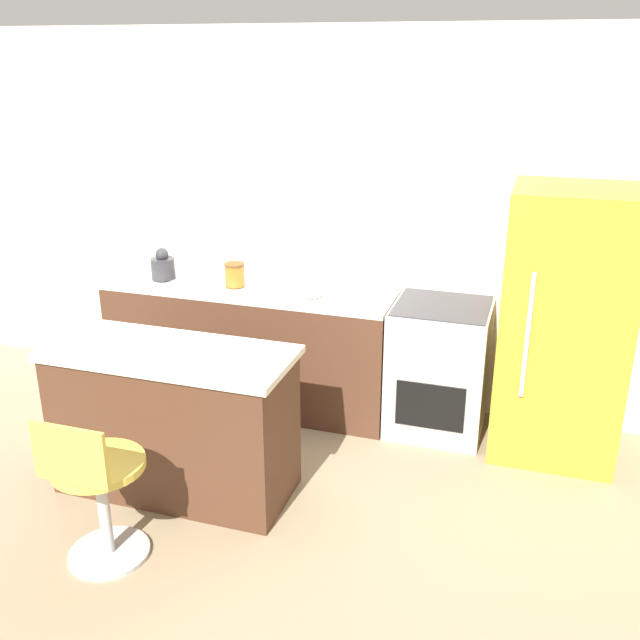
{
  "coord_description": "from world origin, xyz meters",
  "views": [
    {
      "loc": [
        1.61,
        -4.06,
        2.44
      ],
      "look_at": [
        0.4,
        -0.27,
        0.93
      ],
      "focal_mm": 40.0,
      "sensor_mm": 36.0,
      "label": 1
    }
  ],
  "objects_px": {
    "oven_range": "(439,368)",
    "refrigerator": "(564,326)",
    "mixing_bowl": "(306,287)",
    "stool_chair": "(97,491)",
    "kettle": "(163,266)"
  },
  "relations": [
    {
      "from": "stool_chair",
      "to": "kettle",
      "type": "height_order",
      "value": "kettle"
    },
    {
      "from": "oven_range",
      "to": "mixing_bowl",
      "type": "height_order",
      "value": "mixing_bowl"
    },
    {
      "from": "oven_range",
      "to": "mixing_bowl",
      "type": "bearing_deg",
      "value": -177.91
    },
    {
      "from": "refrigerator",
      "to": "kettle",
      "type": "xyz_separation_m",
      "value": [
        -2.77,
        0.0,
        0.13
      ]
    },
    {
      "from": "refrigerator",
      "to": "mixing_bowl",
      "type": "height_order",
      "value": "refrigerator"
    },
    {
      "from": "mixing_bowl",
      "to": "oven_range",
      "type": "bearing_deg",
      "value": 2.09
    },
    {
      "from": "oven_range",
      "to": "refrigerator",
      "type": "height_order",
      "value": "refrigerator"
    },
    {
      "from": "oven_range",
      "to": "refrigerator",
      "type": "relative_size",
      "value": 0.52
    },
    {
      "from": "stool_chair",
      "to": "kettle",
      "type": "bearing_deg",
      "value": 108.79
    },
    {
      "from": "stool_chair",
      "to": "mixing_bowl",
      "type": "xyz_separation_m",
      "value": [
        0.46,
        1.84,
        0.52
      ]
    },
    {
      "from": "stool_chair",
      "to": "kettle",
      "type": "xyz_separation_m",
      "value": [
        -0.63,
        1.84,
        0.57
      ]
    },
    {
      "from": "stool_chair",
      "to": "kettle",
      "type": "relative_size",
      "value": 3.76
    },
    {
      "from": "refrigerator",
      "to": "mixing_bowl",
      "type": "relative_size",
      "value": 6.3
    },
    {
      "from": "kettle",
      "to": "mixing_bowl",
      "type": "bearing_deg",
      "value": -0.0
    },
    {
      "from": "refrigerator",
      "to": "stool_chair",
      "type": "distance_m",
      "value": 2.86
    }
  ]
}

